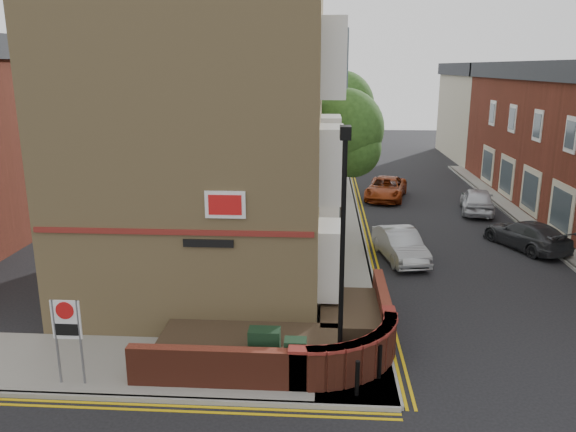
% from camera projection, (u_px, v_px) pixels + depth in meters
% --- Properties ---
extents(ground, '(120.00, 120.00, 0.00)m').
position_uv_depth(ground, '(272.00, 406.00, 13.16)').
color(ground, black).
rests_on(ground, ground).
extents(pavement_corner, '(13.00, 3.00, 0.12)m').
position_uv_depth(pavement_corner, '(145.00, 366.00, 14.80)').
color(pavement_corner, gray).
rests_on(pavement_corner, ground).
extents(pavement_main, '(2.00, 32.00, 0.12)m').
position_uv_depth(pavement_main, '(340.00, 222.00, 28.44)').
color(pavement_main, gray).
rests_on(pavement_main, ground).
extents(kerb_side, '(13.00, 0.15, 0.12)m').
position_uv_depth(kerb_side, '(126.00, 398.00, 13.36)').
color(kerb_side, gray).
rests_on(kerb_side, ground).
extents(kerb_main_near, '(0.15, 32.00, 0.12)m').
position_uv_depth(kerb_main_near, '(360.00, 223.00, 28.38)').
color(kerb_main_near, gray).
rests_on(kerb_main_near, ground).
extents(kerb_main_far, '(0.15, 40.00, 0.12)m').
position_uv_depth(kerb_main_far, '(544.00, 244.00, 24.99)').
color(kerb_main_far, gray).
rests_on(kerb_main_far, ground).
extents(yellow_lines_side, '(13.00, 0.28, 0.01)m').
position_uv_depth(yellow_lines_side, '(122.00, 406.00, 13.13)').
color(yellow_lines_side, gold).
rests_on(yellow_lines_side, ground).
extents(yellow_lines_main, '(0.28, 32.00, 0.01)m').
position_uv_depth(yellow_lines_main, '(365.00, 224.00, 28.38)').
color(yellow_lines_main, gold).
rests_on(yellow_lines_main, ground).
extents(corner_building, '(8.95, 10.40, 13.60)m').
position_uv_depth(corner_building, '(210.00, 111.00, 19.44)').
color(corner_building, tan).
rests_on(corner_building, ground).
extents(garden_wall, '(6.80, 6.00, 1.20)m').
position_uv_depth(garden_wall, '(280.00, 353.00, 15.57)').
color(garden_wall, maroon).
rests_on(garden_wall, ground).
extents(lamppost, '(0.25, 0.50, 6.30)m').
position_uv_depth(lamppost, '(342.00, 256.00, 13.35)').
color(lamppost, black).
rests_on(lamppost, pavement_corner).
extents(utility_cabinet_large, '(0.80, 0.45, 1.20)m').
position_uv_depth(utility_cabinet_large, '(265.00, 351.00, 14.24)').
color(utility_cabinet_large, black).
rests_on(utility_cabinet_large, pavement_corner).
extents(utility_cabinet_small, '(0.55, 0.40, 1.10)m').
position_uv_depth(utility_cabinet_small, '(295.00, 360.00, 13.92)').
color(utility_cabinet_small, black).
rests_on(utility_cabinet_small, pavement_corner).
extents(bollard_near, '(0.11, 0.11, 0.90)m').
position_uv_depth(bollard_near, '(357.00, 378.00, 13.27)').
color(bollard_near, black).
rests_on(bollard_near, pavement_corner).
extents(bollard_far, '(0.11, 0.11, 0.90)m').
position_uv_depth(bollard_far, '(380.00, 362.00, 14.00)').
color(bollard_far, black).
rests_on(bollard_far, pavement_corner).
extents(zone_sign, '(0.72, 0.07, 2.20)m').
position_uv_depth(zone_sign, '(67.00, 326.00, 13.52)').
color(zone_sign, slate).
rests_on(zone_sign, pavement_corner).
extents(far_terrace_cream, '(5.40, 12.40, 8.00)m').
position_uv_depth(far_terrace_cream, '(481.00, 111.00, 47.85)').
color(far_terrace_cream, '#C0B59E').
rests_on(far_terrace_cream, ground).
extents(tree_near, '(3.64, 3.65, 6.70)m').
position_uv_depth(tree_near, '(344.00, 135.00, 25.36)').
color(tree_near, '#382B1E').
rests_on(tree_near, pavement_main).
extents(tree_mid, '(4.03, 4.03, 7.42)m').
position_uv_depth(tree_mid, '(340.00, 111.00, 32.95)').
color(tree_mid, '#382B1E').
rests_on(tree_mid, pavement_main).
extents(tree_far, '(3.81, 3.81, 7.00)m').
position_uv_depth(tree_far, '(337.00, 106.00, 40.73)').
color(tree_far, '#382B1E').
rests_on(tree_far, pavement_main).
extents(traffic_light_assembly, '(0.20, 0.16, 4.20)m').
position_uv_depth(traffic_light_assembly, '(344.00, 145.00, 36.39)').
color(traffic_light_assembly, black).
rests_on(traffic_light_assembly, pavement_main).
extents(silver_car_near, '(2.09, 4.07, 1.28)m').
position_uv_depth(silver_car_near, '(400.00, 245.00, 22.97)').
color(silver_car_near, gray).
rests_on(silver_car_near, ground).
extents(red_car_main, '(3.12, 5.01, 1.29)m').
position_uv_depth(red_car_main, '(386.00, 188.00, 33.60)').
color(red_car_main, '#8F310F').
rests_on(red_car_main, ground).
extents(grey_car_far, '(3.27, 4.56, 1.23)m').
position_uv_depth(grey_car_far, '(526.00, 235.00, 24.44)').
color(grey_car_far, '#2C2D30').
rests_on(grey_car_far, ground).
extents(silver_car_far, '(2.35, 4.31, 1.39)m').
position_uv_depth(silver_car_far, '(477.00, 200.00, 30.39)').
color(silver_car_far, silver).
rests_on(silver_car_far, ground).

